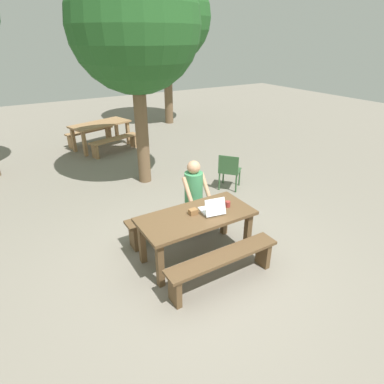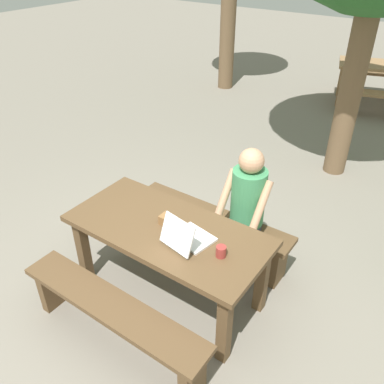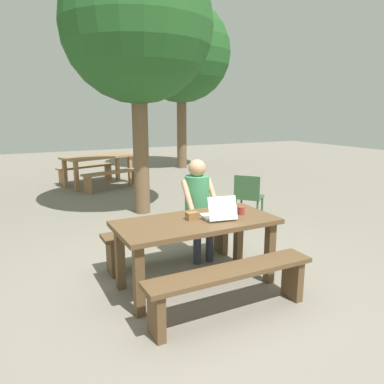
{
  "view_description": "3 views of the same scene",
  "coord_description": "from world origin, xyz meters",
  "px_view_note": "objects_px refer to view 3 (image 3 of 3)",
  "views": [
    {
      "loc": [
        -2.15,
        -3.46,
        3.12
      ],
      "look_at": [
        0.08,
        0.25,
        1.0
      ],
      "focal_mm": 29.83,
      "sensor_mm": 36.0,
      "label": 1
    },
    {
      "loc": [
        1.68,
        -2.04,
        2.82
      ],
      "look_at": [
        0.08,
        0.25,
        1.0
      ],
      "focal_mm": 37.63,
      "sensor_mm": 36.0,
      "label": 2
    },
    {
      "loc": [
        -1.75,
        -3.32,
        1.89
      ],
      "look_at": [
        0.08,
        0.25,
        1.0
      ],
      "focal_mm": 34.38,
      "sensor_mm": 36.0,
      "label": 3
    }
  ],
  "objects_px": {
    "tree_rear": "(181,53)",
    "picnic_table_mid": "(98,160)",
    "person_seated": "(198,201)",
    "coffee_mug": "(241,211)",
    "plastic_chair": "(248,196)",
    "picnic_table_front": "(196,231)",
    "small_pouch": "(192,216)",
    "laptop": "(219,213)",
    "tree_left": "(137,27)"
  },
  "relations": [
    {
      "from": "laptop",
      "to": "plastic_chair",
      "type": "distance_m",
      "value": 2.47
    },
    {
      "from": "small_pouch",
      "to": "tree_rear",
      "type": "xyz_separation_m",
      "value": [
        3.63,
        7.83,
        2.91
      ]
    },
    {
      "from": "coffee_mug",
      "to": "person_seated",
      "type": "distance_m",
      "value": 0.72
    },
    {
      "from": "tree_rear",
      "to": "picnic_table_mid",
      "type": "bearing_deg",
      "value": -151.36
    },
    {
      "from": "person_seated",
      "to": "picnic_table_mid",
      "type": "xyz_separation_m",
      "value": [
        -0.0,
        5.45,
        -0.12
      ]
    },
    {
      "from": "picnic_table_front",
      "to": "tree_rear",
      "type": "xyz_separation_m",
      "value": [
        3.61,
        7.87,
        3.06
      ]
    },
    {
      "from": "picnic_table_front",
      "to": "picnic_table_mid",
      "type": "bearing_deg",
      "value": 86.49
    },
    {
      "from": "tree_left",
      "to": "tree_rear",
      "type": "height_order",
      "value": "tree_rear"
    },
    {
      "from": "small_pouch",
      "to": "coffee_mug",
      "type": "relative_size",
      "value": 1.39
    },
    {
      "from": "laptop",
      "to": "picnic_table_front",
      "type": "bearing_deg",
      "value": -4.05
    },
    {
      "from": "small_pouch",
      "to": "plastic_chair",
      "type": "relative_size",
      "value": 0.15
    },
    {
      "from": "coffee_mug",
      "to": "person_seated",
      "type": "relative_size",
      "value": 0.07
    },
    {
      "from": "picnic_table_mid",
      "to": "coffee_mug",
      "type": "bearing_deg",
      "value": -105.43
    },
    {
      "from": "tree_rear",
      "to": "person_seated",
      "type": "bearing_deg",
      "value": -114.12
    },
    {
      "from": "picnic_table_front",
      "to": "tree_rear",
      "type": "relative_size",
      "value": 0.33
    },
    {
      "from": "coffee_mug",
      "to": "tree_left",
      "type": "bearing_deg",
      "value": 90.99
    },
    {
      "from": "picnic_table_front",
      "to": "small_pouch",
      "type": "relative_size",
      "value": 13.78
    },
    {
      "from": "plastic_chair",
      "to": "tree_left",
      "type": "relative_size",
      "value": 0.18
    },
    {
      "from": "plastic_chair",
      "to": "picnic_table_front",
      "type": "bearing_deg",
      "value": 91.58
    },
    {
      "from": "tree_left",
      "to": "tree_rear",
      "type": "xyz_separation_m",
      "value": [
        3.11,
        4.76,
        0.41
      ]
    },
    {
      "from": "person_seated",
      "to": "plastic_chair",
      "type": "relative_size",
      "value": 1.57
    },
    {
      "from": "small_pouch",
      "to": "person_seated",
      "type": "distance_m",
      "value": 0.74
    },
    {
      "from": "person_seated",
      "to": "plastic_chair",
      "type": "distance_m",
      "value": 1.89
    },
    {
      "from": "tree_rear",
      "to": "plastic_chair",
      "type": "bearing_deg",
      "value": -105.31
    },
    {
      "from": "coffee_mug",
      "to": "tree_rear",
      "type": "distance_m",
      "value": 8.96
    },
    {
      "from": "picnic_table_front",
      "to": "person_seated",
      "type": "xyz_separation_m",
      "value": [
        0.38,
        0.66,
        0.14
      ]
    },
    {
      "from": "picnic_table_front",
      "to": "coffee_mug",
      "type": "relative_size",
      "value": 19.11
    },
    {
      "from": "picnic_table_front",
      "to": "picnic_table_mid",
      "type": "height_order",
      "value": "picnic_table_mid"
    },
    {
      "from": "laptop",
      "to": "tree_left",
      "type": "bearing_deg",
      "value": -84.43
    },
    {
      "from": "plastic_chair",
      "to": "tree_rear",
      "type": "height_order",
      "value": "tree_rear"
    },
    {
      "from": "coffee_mug",
      "to": "picnic_table_mid",
      "type": "distance_m",
      "value": 6.15
    },
    {
      "from": "small_pouch",
      "to": "picnic_table_mid",
      "type": "relative_size",
      "value": 0.07
    },
    {
      "from": "picnic_table_front",
      "to": "small_pouch",
      "type": "xyz_separation_m",
      "value": [
        -0.03,
        0.04,
        0.16
      ]
    },
    {
      "from": "tree_rear",
      "to": "small_pouch",
      "type": "bearing_deg",
      "value": -114.9
    },
    {
      "from": "small_pouch",
      "to": "tree_rear",
      "type": "height_order",
      "value": "tree_rear"
    },
    {
      "from": "picnic_table_front",
      "to": "coffee_mug",
      "type": "height_order",
      "value": "coffee_mug"
    },
    {
      "from": "picnic_table_mid",
      "to": "small_pouch",
      "type": "bearing_deg",
      "value": -110.83
    },
    {
      "from": "picnic_table_front",
      "to": "laptop",
      "type": "relative_size",
      "value": 4.39
    },
    {
      "from": "laptop",
      "to": "plastic_chair",
      "type": "relative_size",
      "value": 0.47
    },
    {
      "from": "plastic_chair",
      "to": "tree_left",
      "type": "xyz_separation_m",
      "value": [
        -1.43,
        1.4,
        2.84
      ]
    },
    {
      "from": "plastic_chair",
      "to": "tree_left",
      "type": "bearing_deg",
      "value": 5.32
    },
    {
      "from": "laptop",
      "to": "person_seated",
      "type": "relative_size",
      "value": 0.3
    },
    {
      "from": "picnic_table_mid",
      "to": "person_seated",
      "type": "bearing_deg",
      "value": -107.0
    },
    {
      "from": "picnic_table_front",
      "to": "person_seated",
      "type": "relative_size",
      "value": 1.32
    },
    {
      "from": "small_pouch",
      "to": "coffee_mug",
      "type": "bearing_deg",
      "value": -8.03
    },
    {
      "from": "person_seated",
      "to": "tree_rear",
      "type": "height_order",
      "value": "tree_rear"
    },
    {
      "from": "laptop",
      "to": "coffee_mug",
      "type": "distance_m",
      "value": 0.3
    },
    {
      "from": "laptop",
      "to": "coffee_mug",
      "type": "xyz_separation_m",
      "value": [
        0.3,
        0.02,
        -0.02
      ]
    },
    {
      "from": "coffee_mug",
      "to": "laptop",
      "type": "bearing_deg",
      "value": -175.59
    },
    {
      "from": "plastic_chair",
      "to": "picnic_table_mid",
      "type": "xyz_separation_m",
      "value": [
        -1.54,
        4.4,
        0.2
      ]
    }
  ]
}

